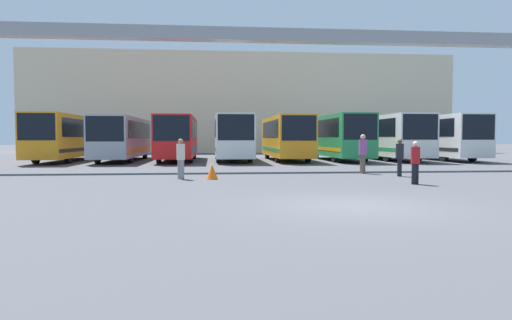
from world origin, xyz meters
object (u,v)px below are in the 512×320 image
object	(u,v)px
bus_slot_2	(178,136)
pedestrian_mid_right	(363,153)
pedestrian_near_left	(415,161)
bus_slot_5	(338,135)
pedestrian_near_center	(181,158)
bus_slot_3	(232,135)
bus_slot_0	(68,135)
bus_slot_4	(286,136)
pedestrian_mid_left	(400,156)
bus_slot_6	(385,135)
bus_slot_7	(437,135)
bus_slot_1	(123,136)
traffic_cone	(212,172)

from	to	relation	value
bus_slot_2	pedestrian_mid_right	world-z (taller)	bus_slot_2
pedestrian_near_left	bus_slot_2	bearing A→B (deg)	-94.04
bus_slot_5	pedestrian_near_center	size ratio (longest dim) A/B	6.19
bus_slot_3	bus_slot_0	bearing A→B (deg)	177.72
bus_slot_4	pedestrian_mid_left	distance (m)	14.57
bus_slot_0	bus_slot_3	size ratio (longest dim) A/B	1.09
pedestrian_near_left	bus_slot_6	bearing A→B (deg)	-140.89
pedestrian_mid_left	pedestrian_near_left	world-z (taller)	pedestrian_mid_left
bus_slot_3	bus_slot_7	xyz separation A→B (m)	(15.97, 0.02, 0.04)
bus_slot_2	bus_slot_3	size ratio (longest dim) A/B	1.00
bus_slot_0	bus_slot_3	xyz separation A→B (m)	(11.98, -0.48, -0.01)
bus_slot_1	bus_slot_5	world-z (taller)	bus_slot_5
bus_slot_5	bus_slot_7	bearing A→B (deg)	2.89
bus_slot_2	pedestrian_near_center	world-z (taller)	bus_slot_2
bus_slot_3	pedestrian_mid_right	world-z (taller)	bus_slot_3
bus_slot_7	pedestrian_near_left	xyz separation A→B (m)	(-10.08, -18.01, -1.09)
bus_slot_4	pedestrian_mid_right	world-z (taller)	bus_slot_4
pedestrian_mid_right	pedestrian_near_left	bearing A→B (deg)	3.63
bus_slot_2	bus_slot_7	distance (m)	19.96
bus_slot_5	pedestrian_mid_left	world-z (taller)	bus_slot_5
bus_slot_5	bus_slot_6	distance (m)	4.12
bus_slot_6	bus_slot_2	bearing A→B (deg)	-177.67
bus_slot_4	pedestrian_mid_left	bearing A→B (deg)	-79.16
bus_slot_4	pedestrian_mid_left	xyz separation A→B (m)	(2.73, -14.28, -0.98)
bus_slot_2	pedestrian_mid_left	bearing A→B (deg)	-53.79
bus_slot_0	bus_slot_1	world-z (taller)	bus_slot_0
bus_slot_3	pedestrian_mid_right	xyz separation A→B (m)	(5.63, -12.93, -0.89)
traffic_cone	bus_slot_4	bearing A→B (deg)	69.84
bus_slot_2	bus_slot_4	size ratio (longest dim) A/B	1.07
bus_slot_3	bus_slot_5	size ratio (longest dim) A/B	1.07
pedestrian_near_left	bus_slot_7	bearing A→B (deg)	-152.05
traffic_cone	bus_slot_3	bearing A→B (deg)	84.40
bus_slot_1	bus_slot_5	size ratio (longest dim) A/B	1.13
bus_slot_5	traffic_cone	size ratio (longest dim) A/B	16.69
bus_slot_1	pedestrian_near_center	size ratio (longest dim) A/B	7.02
pedestrian_near_center	pedestrian_mid_right	xyz separation A→B (m)	(8.41, 2.12, 0.11)
bus_slot_4	traffic_cone	size ratio (longest dim) A/B	16.78
bus_slot_0	bus_slot_6	xyz separation A→B (m)	(23.95, 0.18, 0.04)
bus_slot_4	bus_slot_7	distance (m)	11.98
bus_slot_7	bus_slot_3	bearing A→B (deg)	-179.93
pedestrian_near_center	traffic_cone	xyz separation A→B (m)	(1.28, -0.28, -0.57)
bus_slot_0	bus_slot_1	xyz separation A→B (m)	(3.99, -0.17, -0.09)
bus_slot_4	bus_slot_3	bearing A→B (deg)	174.92
bus_slot_5	bus_slot_1	bearing A→B (deg)	177.51
bus_slot_0	bus_slot_4	bearing A→B (deg)	-2.98
bus_slot_7	pedestrian_near_center	distance (m)	24.08
bus_slot_6	pedestrian_mid_right	xyz separation A→B (m)	(-6.35, -13.59, -0.94)
bus_slot_0	bus_slot_2	world-z (taller)	bus_slot_0
bus_slot_4	traffic_cone	xyz separation A→B (m)	(-5.50, -14.97, -1.55)
pedestrian_near_left	traffic_cone	size ratio (longest dim) A/B	2.56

